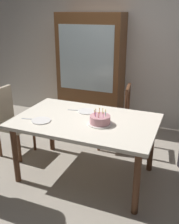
# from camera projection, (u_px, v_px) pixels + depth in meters

# --- Properties ---
(ground) EXTENTS (6.40, 6.40, 0.00)m
(ground) POSITION_uv_depth(u_px,v_px,m) (86.00, 175.00, 3.27)
(ground) COLOR #9E9384
(back_wall) EXTENTS (6.40, 0.10, 2.60)m
(back_wall) POSITION_uv_depth(u_px,v_px,m) (128.00, 50.00, 4.39)
(back_wall) COLOR beige
(back_wall) RESTS_ON ground
(dining_table) EXTENTS (1.63, 1.03, 0.76)m
(dining_table) POSITION_uv_depth(u_px,v_px,m) (86.00, 126.00, 3.02)
(dining_table) COLOR silver
(dining_table) RESTS_ON ground
(birthday_cake) EXTENTS (0.28, 0.28, 0.17)m
(birthday_cake) POSITION_uv_depth(u_px,v_px,m) (100.00, 120.00, 2.86)
(birthday_cake) COLOR silver
(birthday_cake) RESTS_ON dining_table
(plate_near_celebrant) EXTENTS (0.22, 0.22, 0.01)m
(plate_near_celebrant) POSITION_uv_depth(u_px,v_px,m) (41.00, 121.00, 2.95)
(plate_near_celebrant) COLOR white
(plate_near_celebrant) RESTS_ON dining_table
(plate_far_side) EXTENTS (0.22, 0.22, 0.01)m
(plate_far_side) POSITION_uv_depth(u_px,v_px,m) (87.00, 111.00, 3.22)
(plate_far_side) COLOR white
(plate_far_side) RESTS_ON dining_table
(fork_near_celebrant) EXTENTS (0.18, 0.05, 0.01)m
(fork_near_celebrant) POSITION_uv_depth(u_px,v_px,m) (29.00, 119.00, 3.00)
(fork_near_celebrant) COLOR silver
(fork_near_celebrant) RESTS_ON dining_table
(fork_far_side) EXTENTS (0.18, 0.05, 0.01)m
(fork_far_side) POSITION_uv_depth(u_px,v_px,m) (75.00, 110.00, 3.27)
(fork_far_side) COLOR silver
(fork_far_side) RESTS_ON dining_table
(chair_spindle_back) EXTENTS (0.50, 0.50, 0.95)m
(chair_spindle_back) POSITION_uv_depth(u_px,v_px,m) (115.00, 118.00, 3.79)
(chair_spindle_back) COLOR #56331E
(chair_spindle_back) RESTS_ON ground
(chair_upholstered) EXTENTS (0.46, 0.45, 0.95)m
(chair_upholstered) POSITION_uv_depth(u_px,v_px,m) (10.00, 118.00, 3.61)
(chair_upholstered) COLOR tan
(chair_upholstered) RESTS_ON ground
(china_cabinet) EXTENTS (1.10, 0.45, 1.90)m
(china_cabinet) POSITION_uv_depth(u_px,v_px,m) (91.00, 71.00, 4.46)
(china_cabinet) COLOR brown
(china_cabinet) RESTS_ON ground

